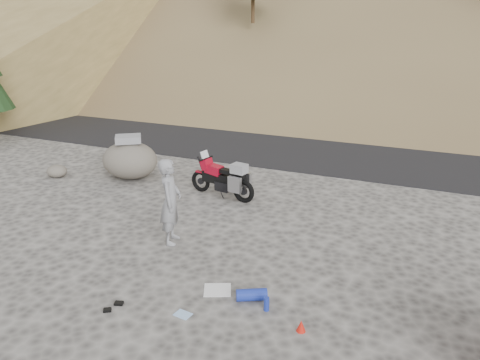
# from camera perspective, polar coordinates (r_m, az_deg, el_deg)

# --- Properties ---
(ground) EXTENTS (140.00, 140.00, 0.00)m
(ground) POSITION_cam_1_polar(r_m,az_deg,el_deg) (10.04, -7.18, -7.66)
(ground) COLOR #44413E
(ground) RESTS_ON ground
(road) EXTENTS (120.00, 7.00, 0.05)m
(road) POSITION_cam_1_polar(r_m,az_deg,el_deg) (17.88, 7.44, 4.53)
(road) COLOR black
(road) RESTS_ON ground
(motorcycle) EXTENTS (1.99, 0.79, 1.19)m
(motorcycle) POSITION_cam_1_polar(r_m,az_deg,el_deg) (12.21, -1.91, 0.11)
(motorcycle) COLOR black
(motorcycle) RESTS_ON ground
(man) EXTENTS (0.62, 0.77, 1.83)m
(man) POSITION_cam_1_polar(r_m,az_deg,el_deg) (10.15, -8.20, -7.40)
(man) COLOR gray
(man) RESTS_ON ground
(boulder) EXTENTS (2.08, 1.95, 1.26)m
(boulder) POSITION_cam_1_polar(r_m,az_deg,el_deg) (14.07, -13.27, 2.42)
(boulder) COLOR #555048
(boulder) RESTS_ON ground
(small_rock) EXTENTS (0.65, 0.60, 0.37)m
(small_rock) POSITION_cam_1_polar(r_m,az_deg,el_deg) (14.90, -21.42, 1.02)
(small_rock) COLOR #555048
(small_rock) RESTS_ON ground
(gear_white_cloth) EXTENTS (0.60, 0.57, 0.02)m
(gear_white_cloth) POSITION_cam_1_polar(r_m,az_deg,el_deg) (8.41, -2.77, -13.23)
(gear_white_cloth) COLOR white
(gear_white_cloth) RESTS_ON ground
(gear_blue_mat) EXTENTS (0.55, 0.43, 0.21)m
(gear_blue_mat) POSITION_cam_1_polar(r_m,az_deg,el_deg) (8.10, 1.43, -13.82)
(gear_blue_mat) COLOR #1A2D9D
(gear_blue_mat) RESTS_ON ground
(gear_bottle) EXTENTS (0.11, 0.11, 0.24)m
(gear_bottle) POSITION_cam_1_polar(r_m,az_deg,el_deg) (7.86, 3.25, -14.85)
(gear_bottle) COLOR #1A2D9D
(gear_bottle) RESTS_ON ground
(gear_funnel) EXTENTS (0.17, 0.17, 0.19)m
(gear_funnel) POSITION_cam_1_polar(r_m,az_deg,el_deg) (7.49, 7.46, -17.22)
(gear_funnel) COLOR red
(gear_funnel) RESTS_ON ground
(gear_glove_a) EXTENTS (0.17, 0.14, 0.04)m
(gear_glove_a) POSITION_cam_1_polar(r_m,az_deg,el_deg) (8.30, -14.55, -14.34)
(gear_glove_a) COLOR black
(gear_glove_a) RESTS_ON ground
(gear_glove_b) EXTENTS (0.16, 0.15, 0.04)m
(gear_glove_b) POSITION_cam_1_polar(r_m,az_deg,el_deg) (8.18, -15.87, -15.00)
(gear_glove_b) COLOR black
(gear_glove_b) RESTS_ON ground
(gear_blue_cloth) EXTENTS (0.29, 0.23, 0.01)m
(gear_blue_cloth) POSITION_cam_1_polar(r_m,az_deg,el_deg) (7.87, -6.98, -15.96)
(gear_blue_cloth) COLOR #9BC1F0
(gear_blue_cloth) RESTS_ON ground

